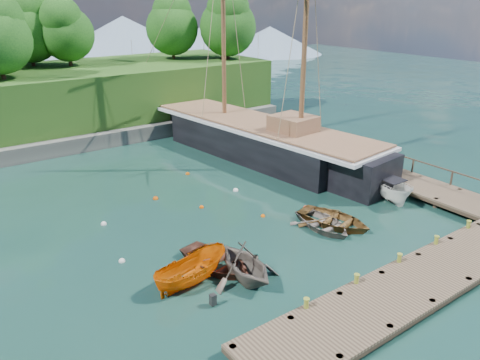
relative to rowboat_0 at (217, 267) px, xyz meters
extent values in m
plane|color=#183629|center=(4.78, -0.37, 0.00)|extent=(160.00, 160.00, 0.00)
cube|color=#443428|center=(6.78, -6.87, 0.54)|extent=(20.00, 3.20, 0.12)
cube|color=black|center=(6.78, -6.87, 0.38)|extent=(20.00, 3.20, 0.20)
cylinder|color=black|center=(-2.92, -5.57, 0.05)|extent=(0.28, 0.28, 1.10)
cube|color=#443428|center=(16.28, 6.63, 0.54)|extent=(3.20, 24.00, 0.12)
cube|color=black|center=(16.28, 6.63, 0.38)|extent=(3.20, 24.00, 0.20)
cylinder|color=black|center=(14.98, -5.07, 0.05)|extent=(0.28, 0.28, 1.10)
cylinder|color=black|center=(14.98, 18.33, 0.05)|extent=(0.28, 0.28, 1.10)
cylinder|color=black|center=(17.58, 18.33, 0.05)|extent=(0.28, 0.28, 1.10)
cylinder|color=olive|center=(0.78, -5.47, 0.00)|extent=(0.26, 0.26, 0.45)
cylinder|color=olive|center=(3.78, -5.47, 0.00)|extent=(0.26, 0.26, 0.45)
cylinder|color=olive|center=(6.78, -5.47, 0.00)|extent=(0.26, 0.26, 0.45)
cylinder|color=olive|center=(9.78, -5.47, 0.00)|extent=(0.26, 0.26, 0.45)
cylinder|color=olive|center=(12.78, -5.47, 0.00)|extent=(0.26, 0.26, 0.45)
imported|color=brown|center=(0.00, 0.00, 0.00)|extent=(3.82, 4.75, 0.88)
imported|color=#635A51|center=(0.51, -1.64, 0.00)|extent=(3.53, 4.01, 2.00)
imported|color=brown|center=(8.00, -0.16, 0.00)|extent=(4.17, 5.04, 0.91)
imported|color=slate|center=(7.21, -0.06, 0.00)|extent=(3.09, 4.12, 0.81)
imported|color=#D65E03|center=(-1.72, -0.51, 0.00)|extent=(4.14, 2.06, 1.53)
imported|color=silver|center=(13.64, 0.32, 0.00)|extent=(3.35, 4.72, 1.71)
cube|color=black|center=(12.21, 12.35, 0.92)|extent=(7.42, 17.38, 3.50)
cube|color=black|center=(10.93, 23.10, 0.92)|extent=(3.61, 5.61, 3.15)
cube|color=black|center=(13.34, 2.78, 0.92)|extent=(4.32, 4.76, 3.33)
cube|color=silver|center=(12.21, 12.35, 2.60)|extent=(8.10, 22.65, 0.25)
cube|color=brown|center=(12.21, 12.35, 2.85)|extent=(7.56, 22.11, 0.12)
cube|color=brown|center=(12.63, 8.76, 3.45)|extent=(3.07, 3.30, 1.20)
cylinder|color=brown|center=(10.49, 26.78, 4.05)|extent=(1.05, 6.88, 1.69)
cylinder|color=brown|center=(12.72, 8.04, 11.40)|extent=(0.36, 0.36, 17.12)
sphere|color=silver|center=(-3.57, 3.21, 0.00)|extent=(0.33, 0.33, 0.33)
sphere|color=#E74F00|center=(3.01, 6.37, 0.00)|extent=(0.28, 0.28, 0.28)
sphere|color=#FB5C00|center=(5.36, 3.13, 0.00)|extent=(0.27, 0.27, 0.27)
sphere|color=white|center=(6.31, 7.34, 0.00)|extent=(0.37, 0.37, 0.37)
sphere|color=#D14E07|center=(1.26, 9.28, 0.00)|extent=(0.35, 0.35, 0.35)
sphere|color=#CF5708|center=(5.23, 12.04, 0.00)|extent=(0.32, 0.32, 0.32)
sphere|color=silver|center=(-2.82, 7.70, 0.00)|extent=(0.34, 0.34, 0.34)
sphere|color=#DF4220|center=(8.24, 2.47, 0.00)|extent=(0.35, 0.35, 0.35)
cube|color=#474744|center=(-3.22, 23.63, 0.60)|extent=(50.00, 4.00, 1.40)
cube|color=#1D4717|center=(-3.22, 29.63, 3.00)|extent=(50.00, 14.00, 6.00)
cylinder|color=#382616|center=(18.69, 26.28, 6.70)|extent=(0.36, 0.36, 1.40)
sphere|color=#1A4318|center=(18.69, 26.28, 9.30)|extent=(6.00, 6.00, 6.00)
cylinder|color=#382616|center=(3.17, 30.84, 6.70)|extent=(0.36, 0.36, 1.40)
sphere|color=#1A4318|center=(3.17, 30.84, 9.00)|extent=(5.13, 5.13, 5.13)
cylinder|color=#382616|center=(0.21, 32.98, 6.70)|extent=(0.36, 0.36, 1.40)
sphere|color=#1A4318|center=(0.21, 32.98, 9.32)|extent=(6.05, 6.05, 6.05)
cylinder|color=#382616|center=(18.87, 27.28, 6.70)|extent=(0.36, 0.36, 1.40)
sphere|color=#1A4318|center=(18.87, 27.28, 8.87)|extent=(4.77, 4.77, 4.77)
cylinder|color=#382616|center=(-3.72, 26.18, 6.70)|extent=(0.36, 0.36, 1.40)
cylinder|color=#382616|center=(14.06, 30.02, 6.70)|extent=(0.36, 0.36, 1.40)
sphere|color=#1A4318|center=(14.06, 30.02, 9.14)|extent=(5.55, 5.55, 5.55)
cylinder|color=#382616|center=(-0.94, 38.00, 6.70)|extent=(0.36, 0.36, 1.40)
sphere|color=#1A4318|center=(-0.94, 38.00, 9.26)|extent=(5.89, 5.89, 5.89)
cone|color=#728CA5|center=(24.78, 69.63, 4.50)|extent=(36.00, 36.00, 9.00)
cone|color=#728CA5|center=(42.78, 69.63, 3.50)|extent=(28.00, 28.00, 7.00)
cone|color=#728CA5|center=(9.78, 69.63, 4.00)|extent=(32.00, 32.00, 8.00)
cone|color=#728CA5|center=(59.78, 69.63, 3.00)|extent=(24.00, 24.00, 6.00)
camera|label=1|loc=(-10.57, -16.68, 12.37)|focal=35.00mm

